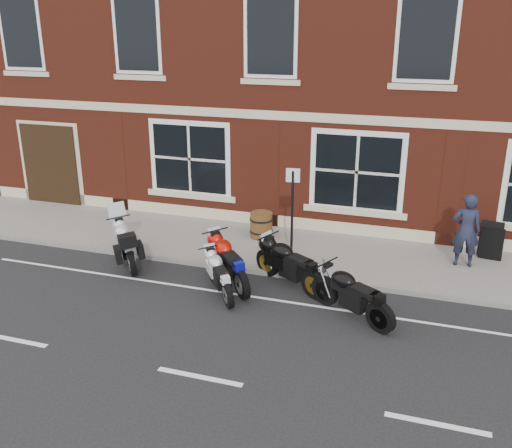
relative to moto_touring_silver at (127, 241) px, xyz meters
The scene contains 13 objects.
ground 3.93m from the moto_touring_silver, 15.72° to the right, with size 80.00×80.00×0.00m, color black.
sidewalk 4.25m from the moto_touring_silver, 27.48° to the left, with size 30.00×3.00×0.12m, color slate.
kerb 3.80m from the moto_touring_silver, ahead, with size 30.00×0.16×0.12m, color slate.
pub_building 11.51m from the moto_touring_silver, 68.39° to the left, with size 24.00×12.00×12.00m, color #602114.
moto_touring_silver is the anchor object (origin of this frame).
moto_sport_red 2.93m from the moto_touring_silver, ahead, with size 1.65×1.84×1.05m.
moto_sport_black 4.30m from the moto_touring_silver, ahead, with size 2.01×1.34×1.03m.
moto_sport_silver 3.04m from the moto_touring_silver, 17.07° to the right, with size 1.26×1.64×0.88m.
moto_naked_black 6.00m from the moto_touring_silver, 10.28° to the right, with size 1.94×1.31×1.00m.
pedestrian_left 8.47m from the moto_touring_silver, 15.07° to the left, with size 0.68×0.44×1.86m, color #1A1E30.
a_board_sign 9.27m from the moto_touring_silver, 17.84° to the left, with size 0.56×0.38×0.94m, color black, non-canonical shape.
barrel_planter 3.75m from the moto_touring_silver, 41.48° to the left, with size 0.65×0.65×0.73m.
parking_sign 4.29m from the moto_touring_silver, 15.89° to the left, with size 0.34×0.06×2.41m.
Camera 1 is at (3.58, -10.77, 5.94)m, focal length 40.00 mm.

